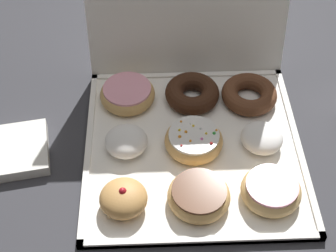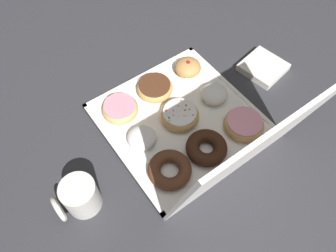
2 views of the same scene
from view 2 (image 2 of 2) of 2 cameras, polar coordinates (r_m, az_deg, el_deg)
The scene contains 14 objects.
ground_plane at distance 0.96m, azimuth 2.02°, elevation 0.98°, with size 3.00×3.00×0.00m, color #333338.
donut_box at distance 0.95m, azimuth 2.03°, elevation 1.16°, with size 0.42×0.42×0.01m.
box_lid_open at distance 0.70m, azimuth 15.53°, elevation -4.07°, with size 0.42×0.42×0.01m, color white.
jelly_filled_donut_0 at distance 1.05m, azimuth 3.55°, elevation 10.44°, with size 0.09×0.09×0.05m.
chocolate_frosted_donut_1 at distance 1.00m, azimuth -2.26°, elevation 6.92°, with size 0.11×0.11×0.04m.
pink_frosted_donut_2 at distance 0.96m, azimuth -8.59°, elevation 3.09°, with size 0.11×0.11×0.04m.
powdered_filled_donut_3 at distance 0.99m, azimuth 8.27°, elevation 5.60°, with size 0.08×0.08×0.04m.
sprinkle_donut_4 at distance 0.93m, azimuth 2.16°, elevation 1.84°, with size 0.11×0.11×0.04m.
powdered_filled_donut_5 at distance 0.90m, azimuth -4.78°, elevation -2.05°, with size 0.08×0.08×0.04m.
pink_frosted_donut_6 at distance 0.94m, azimuth 13.39°, elevation 0.33°, with size 0.12×0.12×0.04m.
chocolate_cake_ring_donut_7 at distance 0.88m, azimuth 6.87°, elevation -3.86°, with size 0.12×0.12×0.04m.
chocolate_cake_ring_donut_8 at distance 0.85m, azimuth 0.29°, elevation -7.82°, with size 0.12×0.12×0.03m.
coffee_mug at distance 0.82m, azimuth -15.53°, elevation -12.04°, with size 0.11×0.09×0.10m.
napkin_stack at distance 1.12m, azimuth 16.80°, elevation 9.87°, with size 0.13×0.13×0.02m, color white.
Camera 2 is at (0.34, 0.41, 0.80)m, focal length 34.13 mm.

